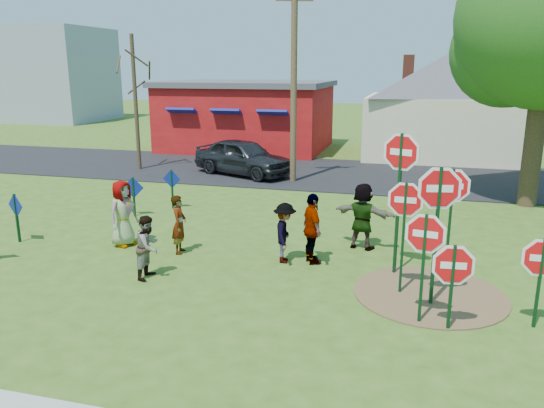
{
  "coord_description": "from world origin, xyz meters",
  "views": [
    {
      "loc": [
        3.94,
        -11.92,
        4.7
      ],
      "look_at": [
        0.62,
        0.55,
        1.35
      ],
      "focal_mm": 35.0,
      "sensor_mm": 36.0,
      "label": 1
    }
  ],
  "objects": [
    {
      "name": "person_a",
      "position": [
        -3.43,
        0.24,
        0.9
      ],
      "size": [
        0.8,
        1.01,
        1.8
      ],
      "primitive_type": "imported",
      "rotation": [
        0.0,
        0.0,
        1.28
      ],
      "color": "#45629B",
      "rests_on": "ground"
    },
    {
      "name": "stop_sign_g",
      "position": [
        3.88,
        -1.05,
        1.79
      ],
      "size": [
        0.99,
        0.09,
        2.55
      ],
      "rotation": [
        0.0,
        0.0,
        -0.07
      ],
      "color": "#0E3519",
      "rests_on": "ground"
    },
    {
      "name": "red_building",
      "position": [
        -5.5,
        17.99,
        1.97
      ],
      "size": [
        9.4,
        7.69,
        3.9
      ],
      "color": "maroon",
      "rests_on": "ground"
    },
    {
      "name": "stop_sign_e",
      "position": [
        4.79,
        -2.5,
        1.16
      ],
      "size": [
        1.03,
        0.12,
        1.78
      ],
      "rotation": [
        0.0,
        0.0,
        0.1
      ],
      "color": "#0E3519",
      "rests_on": "ground"
    },
    {
      "name": "blue_diamond_d",
      "position": [
        -3.83,
        4.1,
        0.85
      ],
      "size": [
        0.65,
        0.06,
        1.36
      ],
      "rotation": [
        0.0,
        0.0,
        -0.04
      ],
      "color": "#0E3519",
      "rests_on": "ground"
    },
    {
      "name": "suv",
      "position": [
        -3.27,
        10.18,
        0.84
      ],
      "size": [
        5.04,
        3.56,
        1.59
      ],
      "primitive_type": "imported",
      "rotation": [
        0.0,
        0.0,
        1.17
      ],
      "color": "#2F2F34",
      "rests_on": "road"
    },
    {
      "name": "person_f",
      "position": [
        2.8,
        1.65,
        0.89
      ],
      "size": [
        1.73,
        0.94,
        1.78
      ],
      "primitive_type": "imported",
      "rotation": [
        0.0,
        0.0,
        2.88
      ],
      "color": "#205733",
      "rests_on": "ground"
    },
    {
      "name": "bare_tree_west",
      "position": [
        -8.43,
        10.26,
        3.96
      ],
      "size": [
        1.8,
        1.8,
        6.13
      ],
      "color": "#382819",
      "rests_on": "ground"
    },
    {
      "name": "stop_sign_b",
      "position": [
        3.72,
        0.05,
        2.52
      ],
      "size": [
        1.08,
        0.41,
        3.44
      ],
      "rotation": [
        0.0,
        0.0,
        -0.35
      ],
      "color": "#0E3519",
      "rests_on": "ground"
    },
    {
      "name": "distant_building",
      "position": [
        -28.0,
        30.0,
        4.0
      ],
      "size": [
        10.0,
        8.0,
        8.0
      ],
      "primitive_type": "cube",
      "color": "#8C939E",
      "rests_on": "ground"
    },
    {
      "name": "person_e",
      "position": [
        1.72,
        0.22,
        0.88
      ],
      "size": [
        0.88,
        1.11,
        1.76
      ],
      "primitive_type": "imported",
      "rotation": [
        0.0,
        0.0,
        2.09
      ],
      "color": "#4F2A55",
      "rests_on": "ground"
    },
    {
      "name": "stop_sign_a",
      "position": [
        4.28,
        -2.35,
        1.56
      ],
      "size": [
        1.0,
        0.18,
        2.26
      ],
      "rotation": [
        0.0,
        0.0,
        -0.16
      ],
      "color": "#0E3519",
      "rests_on": "ground"
    },
    {
      "name": "stop_sign_c",
      "position": [
        4.51,
        -1.47,
        2.11
      ],
      "size": [
        1.13,
        0.26,
        3.0
      ],
      "rotation": [
        0.0,
        0.0,
        0.21
      ],
      "color": "#0E3519",
      "rests_on": "ground"
    },
    {
      "name": "cream_house",
      "position": [
        5.5,
        18.0,
        2.92
      ],
      "size": [
        9.4,
        9.4,
        6.5
      ],
      "color": "beige",
      "rests_on": "ground"
    },
    {
      "name": "person_b",
      "position": [
        -1.73,
        0.09,
        0.77
      ],
      "size": [
        0.47,
        0.62,
        1.53
      ],
      "primitive_type": "imported",
      "rotation": [
        0.0,
        0.0,
        1.76
      ],
      "color": "#27785E",
      "rests_on": "ground"
    },
    {
      "name": "stop_sign_f",
      "position": [
        6.34,
        -1.99,
        1.26
      ],
      "size": [
        0.98,
        0.07,
        1.85
      ],
      "rotation": [
        0.0,
        0.0,
        0.01
      ],
      "color": "#0E3519",
      "rests_on": "ground"
    },
    {
      "name": "blue_diamond_b",
      "position": [
        -6.39,
        -0.26,
        0.86
      ],
      "size": [
        0.64,
        0.25,
        1.38
      ],
      "rotation": [
        0.0,
        0.0,
        -0.35
      ],
      "color": "#0E3519",
      "rests_on": "ground"
    },
    {
      "name": "blue_diamond_c",
      "position": [
        -4.63,
        2.95,
        0.79
      ],
      "size": [
        0.7,
        0.1,
        1.29
      ],
      "rotation": [
        0.0,
        0.0,
        0.11
      ],
      "color": "#0E3519",
      "rests_on": "ground"
    },
    {
      "name": "person_c",
      "position": [
        -1.72,
        -1.62,
        0.73
      ],
      "size": [
        0.57,
        0.73,
        1.47
      ],
      "primitive_type": "imported",
      "rotation": [
        0.0,
        0.0,
        1.55
      ],
      "color": "#935C42",
      "rests_on": "ground"
    },
    {
      "name": "road",
      "position": [
        0.0,
        11.5,
        0.02
      ],
      "size": [
        120.0,
        7.5,
        0.04
      ],
      "primitive_type": "cube",
      "color": "black",
      "rests_on": "ground"
    },
    {
      "name": "stop_sign_d",
      "position": [
        4.85,
        -0.02,
        1.96
      ],
      "size": [
        0.98,
        0.27,
        2.7
      ],
      "rotation": [
        0.0,
        0.0,
        -0.26
      ],
      "color": "#0E3519",
      "rests_on": "ground"
    },
    {
      "name": "dirt_patch",
      "position": [
        4.5,
        -1.0,
        0.01
      ],
      "size": [
        3.2,
        3.2,
        0.03
      ],
      "primitive_type": "cylinder",
      "color": "brown",
      "rests_on": "ground"
    },
    {
      "name": "utility_pole",
      "position": [
        -0.83,
        9.41,
        4.33
      ],
      "size": [
        1.94,
        0.75,
        8.22
      ],
      "rotation": [
        0.0,
        0.0,
        0.33
      ],
      "color": "#4C3823",
      "rests_on": "ground"
    },
    {
      "name": "ground",
      "position": [
        0.0,
        0.0,
        0.0
      ],
      "size": [
        120.0,
        120.0,
        0.0
      ],
      "primitive_type": "plane",
      "color": "#355317",
      "rests_on": "ground"
    },
    {
      "name": "person_d",
      "position": [
        1.05,
        0.13,
        0.75
      ],
      "size": [
        0.7,
        1.04,
        1.5
      ],
      "primitive_type": "imported",
      "rotation": [
        0.0,
        0.0,
        1.73
      ],
      "color": "#302F34",
      "rests_on": "ground"
    }
  ]
}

